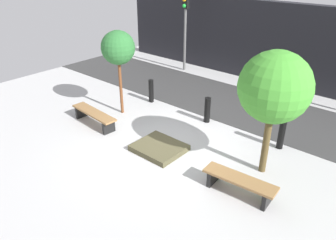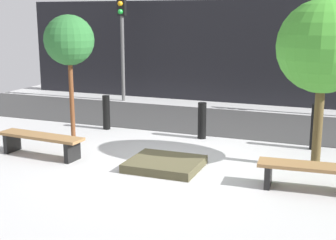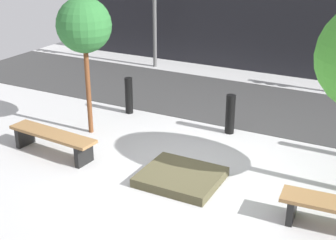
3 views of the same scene
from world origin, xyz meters
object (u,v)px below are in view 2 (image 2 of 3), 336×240
at_px(bench_right, 310,172).
at_px(planter_bed, 165,164).
at_px(bench_left, 41,140).
at_px(bollard_left, 202,121).
at_px(tree_behind_right_bench, 324,47).
at_px(tree_behind_left_bench, 69,41).
at_px(bollard_center, 315,127).
at_px(traffic_light_west, 122,26).
at_px(bollard_far_left, 106,112).

bearing_deg(bench_right, planter_bed, 171.46).
relative_size(bench_left, planter_bed, 1.45).
xyz_separation_m(planter_bed, bollard_left, (0.00, 2.39, 0.35)).
height_order(bench_right, bollard_left, bollard_left).
bearing_deg(tree_behind_right_bench, bollard_left, 153.10).
distance_m(tree_behind_left_bench, tree_behind_right_bench, 5.40).
bearing_deg(bollard_center, bench_right, -87.14).
bearing_deg(tree_behind_left_bench, tree_behind_right_bench, 0.00).
bearing_deg(traffic_light_west, planter_bed, -57.27).
bearing_deg(bollard_center, traffic_light_west, 149.62).
bearing_deg(planter_bed, traffic_light_west, 122.73).
xyz_separation_m(planter_bed, bollard_center, (2.57, 2.39, 0.42)).
xyz_separation_m(bollard_left, bollard_center, (2.57, 0.00, 0.07)).
bearing_deg(tree_behind_right_bench, bollard_center, 95.40).
bearing_deg(bench_right, tree_behind_right_bench, 85.70).
height_order(tree_behind_right_bench, bollard_center, tree_behind_right_bench).
relative_size(tree_behind_right_bench, bollard_center, 3.16).
relative_size(planter_bed, traffic_light_west, 0.37).
distance_m(bench_right, bollard_center, 2.60).
xyz_separation_m(tree_behind_right_bench, traffic_light_west, (-6.72, 5.23, 0.20)).
bearing_deg(bollard_center, tree_behind_left_bench, -165.43).
distance_m(bench_left, bollard_left, 3.74).
distance_m(planter_bed, bollard_far_left, 3.53).
bearing_deg(bench_right, bollard_left, 131.83).
xyz_separation_m(planter_bed, traffic_light_west, (-4.02, 6.26, 2.43)).
bearing_deg(bollard_far_left, traffic_light_west, 110.61).
relative_size(tree_behind_right_bench, traffic_light_west, 0.88).
relative_size(tree_behind_left_bench, bollard_far_left, 3.30).
bearing_deg(bollard_far_left, bollard_left, 0.00).
distance_m(bollard_far_left, bollard_center, 5.14).
bearing_deg(bollard_left, bench_left, -136.13).
height_order(bench_right, tree_behind_left_bench, tree_behind_left_bench).
height_order(bench_left, bench_right, bench_left).
height_order(bench_left, traffic_light_west, traffic_light_west).
xyz_separation_m(tree_behind_left_bench, bollard_far_left, (0.13, 1.37, -1.88)).
relative_size(planter_bed, bollard_far_left, 1.55).
xyz_separation_m(bench_right, bollard_center, (-0.13, 2.59, 0.18)).
bearing_deg(traffic_light_west, bench_left, -78.41).
distance_m(bench_left, bollard_far_left, 2.60).
relative_size(bench_left, tree_behind_right_bench, 0.62).
xyz_separation_m(bench_right, tree_behind_right_bench, (-0.00, 1.23, 1.99)).
xyz_separation_m(bollard_far_left, bollard_left, (2.57, 0.00, -0.01)).
xyz_separation_m(bollard_far_left, traffic_light_west, (-1.45, 3.86, 2.08)).
xyz_separation_m(bollard_center, traffic_light_west, (-6.59, 3.86, 2.01)).
relative_size(bench_left, traffic_light_west, 0.54).
distance_m(planter_bed, bollard_left, 2.42).
bearing_deg(tree_behind_left_bench, traffic_light_west, 104.20).
distance_m(bench_left, planter_bed, 2.72).
height_order(planter_bed, traffic_light_west, traffic_light_west).
height_order(bollard_left, traffic_light_west, traffic_light_west).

